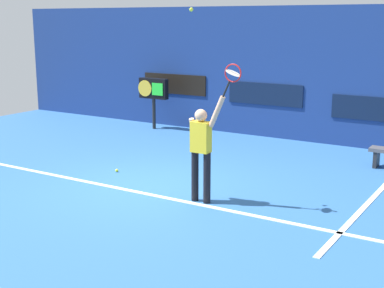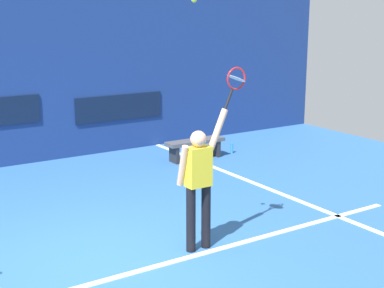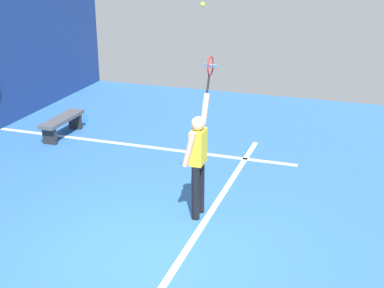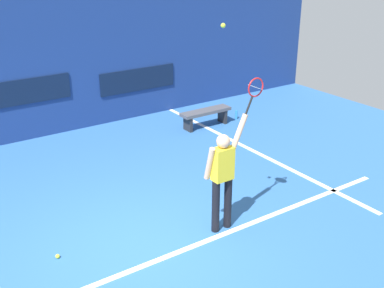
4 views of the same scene
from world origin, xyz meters
TOP-DOWN VIEW (x-y plane):
  - ground_plane at (0.00, 0.00)m, footprint 18.00×18.00m
  - back_wall at (0.00, 5.63)m, footprint 18.00×0.20m
  - sponsor_banner_center at (0.00, 5.51)m, footprint 2.20×0.03m
  - sponsor_banner_portside at (-3.00, 5.51)m, footprint 2.20×0.03m
  - sponsor_banner_starboard at (3.00, 5.51)m, footprint 2.20×0.03m
  - court_baseline at (0.00, -0.44)m, footprint 10.00×0.10m
  - court_sideline at (4.00, 2.00)m, footprint 0.10×7.00m
  - tennis_player at (1.41, -0.26)m, footprint 0.72×0.31m
  - tennis_racket at (2.00, -0.26)m, footprint 0.41×0.27m
  - tennis_ball at (1.26, -0.36)m, footprint 0.07×0.07m
  - scoreboard_clock at (-3.30, 4.83)m, footprint 0.96×0.20m
  - spare_ball at (-1.16, 0.48)m, footprint 0.07×0.07m

SIDE VIEW (x-z plane):
  - ground_plane at x=0.00m, z-range 0.00..0.00m
  - court_baseline at x=0.00m, z-range 0.00..0.01m
  - court_sideline at x=4.00m, z-range 0.00..0.01m
  - spare_ball at x=-1.16m, z-range 0.00..0.07m
  - tennis_player at x=1.41m, z-range 0.03..1.99m
  - sponsor_banner_starboard at x=3.00m, z-range 0.74..1.34m
  - scoreboard_clock at x=-3.30m, z-range 0.40..1.91m
  - sponsor_banner_center at x=0.00m, z-range 0.90..1.50m
  - sponsor_banner_portside at x=-3.00m, z-range 1.00..1.60m
  - back_wall at x=0.00m, z-range 0.00..3.58m
  - tennis_racket at x=2.00m, z-range 2.01..2.63m
  - tennis_ball at x=1.26m, z-range 3.34..3.41m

